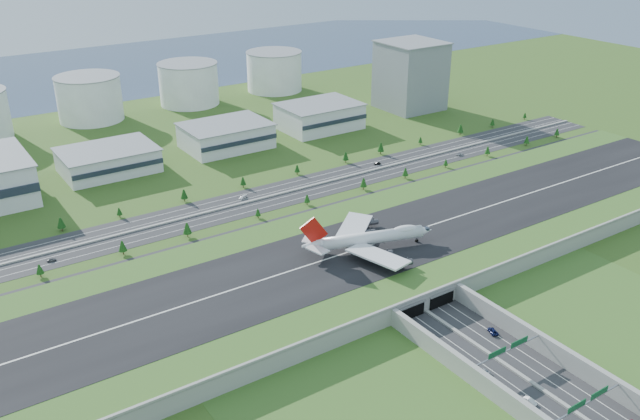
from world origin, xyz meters
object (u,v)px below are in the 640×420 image
car_2 (493,331)px  car_7 (243,197)px  boeing_747 (369,238)px  car_0 (485,371)px  car_1 (530,401)px  car_5 (377,163)px  office_tower (410,76)px  car_4 (51,260)px  car_6 (460,154)px

car_2 → car_7: bearing=-63.1°
boeing_747 → car_0: (-14.77, -91.21, -13.00)m
car_1 → car_5: 238.99m
office_tower → car_7: bearing=-155.9°
boeing_747 → car_5: boeing_747 is taller
office_tower → car_4: bearing=-161.3°
car_1 → car_6: (160.60, 198.55, -0.08)m
car_6 → car_7: size_ratio=0.95×
office_tower → car_2: office_tower is taller
boeing_747 → car_2: size_ratio=10.98×
car_4 → car_2: bearing=-130.9°
car_1 → car_2: 42.44m
car_2 → car_4: 211.13m
office_tower → car_7: office_tower is taller
boeing_747 → car_0: 93.31m
car_4 → car_1: bearing=-140.9°
car_1 → car_2: (20.83, 36.98, -0.01)m
office_tower → car_7: 229.98m
office_tower → boeing_747: 277.82m
car_1 → car_7: (0.39, 215.88, -0.01)m
car_2 → car_5: (80.94, 179.26, -0.08)m
car_6 → office_tower: bearing=-27.3°
car_2 → car_4: car_2 is taller
car_0 → car_6: 240.33m
car_5 → car_7: 101.38m
office_tower → car_5: office_tower is taller
car_4 → car_7: (114.08, 16.18, 0.08)m
boeing_747 → car_1: boeing_747 is taller
car_5 → car_6: 61.43m
office_tower → car_4: (-322.61, -109.44, -26.63)m
car_2 → boeing_747: bearing=-64.3°
boeing_747 → car_4: size_ratio=14.91×
car_4 → car_5: size_ratio=0.96×
car_1 → boeing_747: bearing=78.2°
car_0 → car_2: bearing=18.6°
car_5 → car_6: size_ratio=0.84×
car_0 → car_7: 195.32m
car_5 → car_6: (58.83, -17.69, 0.00)m
office_tower → car_2: size_ratio=9.25×
car_2 → car_0: bearing=57.4°
office_tower → car_6: size_ratio=10.20×
boeing_747 → car_5: size_ratio=14.37×
car_7 → car_2: bearing=-15.0°
car_6 → car_7: bearing=80.2°
car_2 → car_1: bearing=81.0°
office_tower → car_5: 144.30m
office_tower → car_5: size_ratio=12.11×
car_5 → office_tower: bearing=143.2°
car_0 → car_2: size_ratio=0.78×
car_6 → car_5: bearing=69.6°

